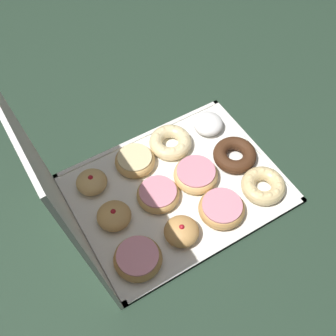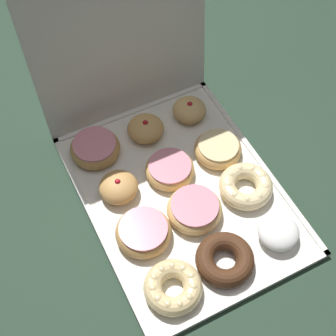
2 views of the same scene
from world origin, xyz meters
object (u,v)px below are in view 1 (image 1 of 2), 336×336
(chocolate_cake_ring_donut_1, at_px, (236,156))
(pink_frosted_donut_7, at_px, (158,194))
(pink_frosted_donut_3, at_px, (222,208))
(pink_frosted_donut_9, at_px, (138,258))
(glazed_ring_donut_8, at_px, (135,160))
(jelly_filled_donut_10, at_px, (113,215))
(donut_box, at_px, (177,189))
(jelly_filled_donut_11, at_px, (92,182))
(jelly_filled_donut_6, at_px, (182,231))
(cruller_donut_0, at_px, (263,185))
(pink_frosted_donut_4, at_px, (196,174))
(cruller_donut_5, at_px, (170,142))
(powdered_filled_donut_2, at_px, (208,124))

(chocolate_cake_ring_donut_1, bearing_deg, pink_frosted_donut_7, 89.05)
(chocolate_cake_ring_donut_1, distance_m, pink_frosted_donut_3, 0.18)
(pink_frosted_donut_3, distance_m, pink_frosted_donut_9, 0.25)
(glazed_ring_donut_8, xyz_separation_m, jelly_filled_donut_10, (-0.12, 0.13, 0.00))
(pink_frosted_donut_3, bearing_deg, donut_box, 25.40)
(glazed_ring_donut_8, height_order, pink_frosted_donut_9, pink_frosted_donut_9)
(jelly_filled_donut_11, bearing_deg, pink_frosted_donut_7, -132.54)
(jelly_filled_donut_6, relative_size, pink_frosted_donut_9, 0.74)
(cruller_donut_0, bearing_deg, pink_frosted_donut_9, 91.32)
(pink_frosted_donut_4, relative_size, jelly_filled_donut_6, 1.38)
(glazed_ring_donut_8, bearing_deg, cruller_donut_0, -134.57)
(jelly_filled_donut_6, bearing_deg, cruller_donut_5, -25.74)
(pink_frosted_donut_3, bearing_deg, powdered_filled_donut_2, -27.06)
(powdered_filled_donut_2, distance_m, glazed_ring_donut_8, 0.25)
(cruller_donut_5, relative_size, jelly_filled_donut_11, 1.46)
(glazed_ring_donut_8, bearing_deg, jelly_filled_donut_6, 178.59)
(donut_box, xyz_separation_m, glazed_ring_donut_8, (0.13, 0.06, 0.02))
(glazed_ring_donut_8, relative_size, jelly_filled_donut_10, 1.27)
(chocolate_cake_ring_donut_1, xyz_separation_m, pink_frosted_donut_7, (0.00, 0.25, -0.00))
(cruller_donut_0, bearing_deg, jelly_filled_donut_11, 57.73)
(cruller_donut_5, relative_size, jelly_filled_donut_6, 1.39)
(pink_frosted_donut_4, distance_m, pink_frosted_donut_9, 0.28)
(jelly_filled_donut_6, bearing_deg, powdered_filled_donut_2, -44.56)
(cruller_donut_0, relative_size, pink_frosted_donut_7, 1.04)
(pink_frosted_donut_7, bearing_deg, jelly_filled_donut_6, 177.34)
(donut_box, bearing_deg, pink_frosted_donut_3, -154.60)
(cruller_donut_0, distance_m, pink_frosted_donut_3, 0.14)
(donut_box, relative_size, jelly_filled_donut_6, 6.23)
(jelly_filled_donut_11, bearing_deg, glazed_ring_donut_8, -87.95)
(powdered_filled_donut_2, distance_m, jelly_filled_donut_10, 0.40)
(cruller_donut_5, xyz_separation_m, jelly_filled_donut_6, (-0.26, 0.12, 0.00))
(cruller_donut_0, xyz_separation_m, pink_frosted_donut_7, (0.12, 0.25, -0.00))
(cruller_donut_0, bearing_deg, pink_frosted_donut_4, 47.68)
(cruller_donut_5, bearing_deg, pink_frosted_donut_3, 179.98)
(jelly_filled_donut_6, xyz_separation_m, pink_frosted_donut_9, (-0.01, 0.13, -0.00))
(donut_box, bearing_deg, jelly_filled_donut_6, 152.41)
(pink_frosted_donut_7, distance_m, jelly_filled_donut_10, 0.13)
(jelly_filled_donut_6, bearing_deg, pink_frosted_donut_3, -88.48)
(powdered_filled_donut_2, bearing_deg, pink_frosted_donut_7, 118.05)
(cruller_donut_0, height_order, pink_frosted_donut_3, same)
(powdered_filled_donut_2, distance_m, jelly_filled_donut_6, 0.36)
(chocolate_cake_ring_donut_1, relative_size, jelly_filled_donut_6, 1.39)
(pink_frosted_donut_3, distance_m, pink_frosted_donut_4, 0.12)
(pink_frosted_donut_3, height_order, glazed_ring_donut_8, pink_frosted_donut_3)
(pink_frosted_donut_4, xyz_separation_m, pink_frosted_donut_7, (-0.00, 0.12, -0.00))
(donut_box, relative_size, cruller_donut_5, 4.49)
(pink_frosted_donut_4, relative_size, jelly_filled_donut_10, 1.37)
(donut_box, bearing_deg, cruller_donut_5, -23.91)
(jelly_filled_donut_6, xyz_separation_m, jelly_filled_donut_10, (0.13, 0.12, -0.00))
(pink_frosted_donut_7, xyz_separation_m, glazed_ring_donut_8, (0.13, -0.00, 0.00))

